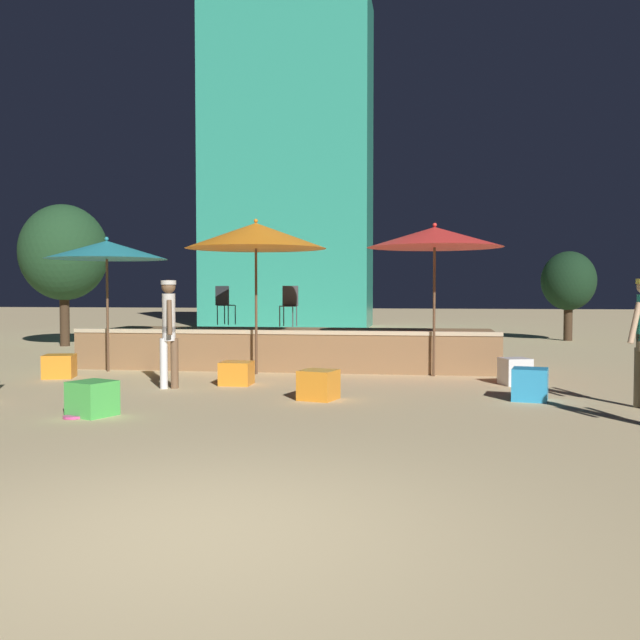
{
  "coord_description": "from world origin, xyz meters",
  "views": [
    {
      "loc": [
        1.54,
        -4.61,
        1.65
      ],
      "look_at": [
        0.0,
        5.77,
        1.21
      ],
      "focal_mm": 40.0,
      "sensor_mm": 36.0,
      "label": 1
    }
  ],
  "objects": [
    {
      "name": "ground_plane",
      "position": [
        0.0,
        0.0,
        0.0
      ],
      "size": [
        120.0,
        120.0,
        0.0
      ],
      "primitive_type": "plane",
      "color": "#D1B784"
    },
    {
      "name": "wooden_deck",
      "position": [
        -1.36,
        10.69,
        0.39
      ],
      "size": [
        8.74,
        2.76,
        0.85
      ],
      "color": "olive",
      "rests_on": "ground"
    },
    {
      "name": "patio_umbrella_0",
      "position": [
        -4.85,
        9.03,
        2.47
      ],
      "size": [
        2.43,
        2.43,
        2.73
      ],
      "color": "brown",
      "rests_on": "ground"
    },
    {
      "name": "patio_umbrella_1",
      "position": [
        1.7,
        9.19,
        2.66
      ],
      "size": [
        2.6,
        2.6,
        2.94
      ],
      "color": "brown",
      "rests_on": "ground"
    },
    {
      "name": "patio_umbrella_2",
      "position": [
        -1.75,
        9.02,
        2.72
      ],
      "size": [
        2.76,
        2.76,
        3.05
      ],
      "color": "brown",
      "rests_on": "ground"
    },
    {
      "name": "cube_seat_0",
      "position": [
        -5.3,
        7.9,
        0.22
      ],
      "size": [
        0.67,
        0.67,
        0.44
      ],
      "rotation": [
        0.0,
        0.0,
        0.28
      ],
      "color": "orange",
      "rests_on": "ground"
    },
    {
      "name": "cube_seat_1",
      "position": [
        -1.73,
        7.45,
        0.2
      ],
      "size": [
        0.54,
        0.54,
        0.4
      ],
      "rotation": [
        0.0,
        0.0,
        0.01
      ],
      "color": "orange",
      "rests_on": "ground"
    },
    {
      "name": "cube_seat_2",
      "position": [
        3.1,
        6.36,
        0.24
      ],
      "size": [
        0.6,
        0.6,
        0.48
      ],
      "rotation": [
        0.0,
        0.0,
        -0.2
      ],
      "color": "#2D9EDB",
      "rests_on": "ground"
    },
    {
      "name": "cube_seat_3",
      "position": [
        3.1,
        8.15,
        0.23
      ],
      "size": [
        0.59,
        0.59,
        0.47
      ],
      "rotation": [
        0.0,
        0.0,
        0.34
      ],
      "color": "white",
      "rests_on": "ground"
    },
    {
      "name": "cube_seat_4",
      "position": [
        -2.79,
        4.16,
        0.23
      ],
      "size": [
        0.65,
        0.65,
        0.46
      ],
      "rotation": [
        0.0,
        0.0,
        -0.39
      ],
      "color": "#4CC651",
      "rests_on": "ground"
    },
    {
      "name": "cube_seat_5",
      "position": [
        -0.05,
        5.98,
        0.22
      ],
      "size": [
        0.63,
        0.63,
        0.45
      ],
      "rotation": [
        0.0,
        0.0,
        -0.27
      ],
      "color": "orange",
      "rests_on": "ground"
    },
    {
      "name": "person_2",
      "position": [
        -2.72,
        6.8,
        1.05
      ],
      "size": [
        0.3,
        0.51,
        1.83
      ],
      "rotation": [
        0.0,
        0.0,
        0.43
      ],
      "color": "white",
      "rests_on": "ground"
    },
    {
      "name": "bistro_chair_0",
      "position": [
        -3.09,
        11.41,
        1.4
      ],
      "size": [
        0.43,
        0.43,
        0.9
      ],
      "rotation": [
        0.0,
        0.0,
        2.84
      ],
      "color": "#2D3338",
      "rests_on": "wooden_deck"
    },
    {
      "name": "bistro_chair_1",
      "position": [
        -1.46,
        10.95,
        1.4
      ],
      "size": [
        0.4,
        0.4,
        0.9
      ],
      "rotation": [
        0.0,
        0.0,
        6.18
      ],
      "color": "#47474C",
      "rests_on": "wooden_deck"
    },
    {
      "name": "frisbee_disc",
      "position": [
        -2.96,
        3.96,
        0.02
      ],
      "size": [
        0.26,
        0.26,
        0.03
      ],
      "color": "#E54C99",
      "rests_on": "ground"
    },
    {
      "name": "background_tree_0",
      "position": [
        6.16,
        19.62,
        1.94
      ],
      "size": [
        1.75,
        1.75,
        2.93
      ],
      "color": "#3D2B1C",
      "rests_on": "ground"
    },
    {
      "name": "background_tree_1",
      "position": [
        -9.03,
        15.09,
        2.76
      ],
      "size": [
        2.56,
        2.56,
        4.18
      ],
      "color": "#3D2B1C",
      "rests_on": "ground"
    },
    {
      "name": "distant_building",
      "position": [
        -4.7,
        27.43,
        7.35
      ],
      "size": [
        7.51,
        3.57,
        14.7
      ],
      "color": "teal",
      "rests_on": "ground"
    }
  ]
}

